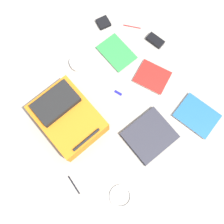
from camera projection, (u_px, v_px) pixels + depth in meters
ground_plane at (116, 108)px, 1.77m from camera, size 3.94×3.94×0.00m
backpack at (67, 117)px, 1.66m from camera, size 0.35×0.45×0.21m
laptop at (150, 135)px, 1.70m from camera, size 0.32×0.29×0.03m
book_comic at (117, 53)px, 1.87m from camera, size 0.20×0.27×0.01m
book_manual at (152, 77)px, 1.82m from camera, size 0.25×0.27×0.02m
book_blue at (197, 116)px, 1.74m from camera, size 0.25×0.29×0.02m
computer_mouse at (74, 65)px, 1.83m from camera, size 0.09×0.12×0.03m
cable_coil at (121, 196)px, 1.61m from camera, size 0.14×0.14×0.01m
power_brick at (155, 40)px, 1.89m from camera, size 0.08×0.13×0.03m
pen_black at (132, 26)px, 1.93m from camera, size 0.08×0.12×0.01m
pen_blue at (74, 185)px, 1.63m from camera, size 0.03×0.13×0.01m
earbud_pouch at (103, 23)px, 1.93m from camera, size 0.11×0.11×0.03m
usb_stick at (118, 93)px, 1.79m from camera, size 0.03×0.06×0.01m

